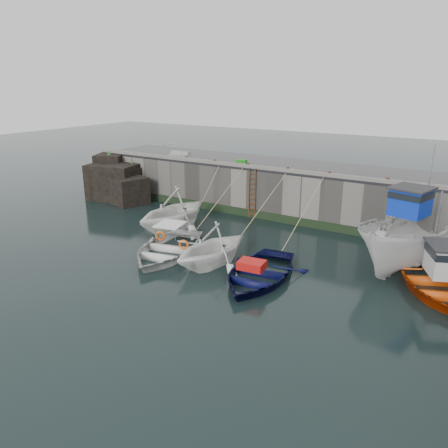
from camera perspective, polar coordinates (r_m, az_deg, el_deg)
The scene contains 24 objects.
ground at distance 19.30m, azimuth -5.17°, elevation -7.48°, with size 120.00×120.00×0.00m, color black.
quay_back at distance 29.20m, azimuth 9.57°, elevation 4.32°, with size 30.00×5.00×3.00m, color slate.
road_back at distance 28.87m, azimuth 9.74°, elevation 7.37°, with size 30.00×5.00×0.16m, color black.
kerb_back at distance 26.71m, azimuth 7.82°, elevation 7.01°, with size 30.00×0.30×0.20m, color slate.
algae_back at distance 27.27m, azimuth 7.39°, elevation 0.72°, with size 30.00×0.08×0.50m, color black.
rock_outcrop at distance 33.60m, azimuth -13.70°, elevation 5.44°, with size 5.85×4.24×3.41m.
ladder at distance 27.71m, azimuth 3.70°, elevation 4.00°, with size 0.51×0.08×3.20m.
boat_near_white at distance 26.08m, azimuth -6.56°, elevation -0.63°, with size 4.62×5.36×2.82m, color white.
boat_near_white_rope at distance 28.78m, azimuth -2.25°, elevation 1.27°, with size 0.04×3.30×3.10m, color tan, non-canonical shape.
boat_near_blue at distance 22.31m, azimuth -7.46°, elevation -3.95°, with size 4.00×5.60×1.16m, color silver.
boat_near_blue_rope at distance 26.28m, azimuth -0.33°, elevation -0.36°, with size 0.04×6.01×3.10m, color tan, non-canonical shape.
boat_near_blacktrim at distance 20.98m, azimuth -1.54°, elevation -5.25°, with size 3.85×4.46×2.35m, color white.
boat_near_blacktrim_rope at distance 25.13m, azimuth 4.87°, elevation -1.30°, with size 0.04×5.87×3.10m, color tan, non-canonical shape.
boat_near_navy at distance 19.51m, azimuth 4.47°, elevation -7.17°, with size 3.84×5.37×1.11m, color #090C38.
boat_near_navy_rope at distance 23.99m, azimuth 10.31°, elevation -2.49°, with size 0.04×6.16×3.10m, color tan, non-canonical shape.
boat_far_white at distance 22.12m, azimuth 23.15°, elevation -2.05°, with size 4.77×8.20×5.98m.
boat_far_orange at distance 20.43m, azimuth 26.28°, elevation -6.64°, with size 6.54×7.47×4.29m.
fish_crate at distance 29.06m, azimuth 2.33°, elevation 8.13°, with size 0.65×0.40×0.29m, color #1D8217.
railing at distance 32.06m, azimuth -5.91°, elevation 9.09°, with size 1.60×1.05×1.00m.
bollard_a at distance 29.13m, azimuth -1.18°, elevation 8.16°, with size 0.18×0.18×0.28m, color #3F1E0F.
bollard_b at distance 27.88m, azimuth 3.18°, elevation 7.69°, with size 0.18×0.18×0.28m, color #3F1E0F.
bollard_c at distance 26.71m, azimuth 8.31°, elevation 7.07°, with size 0.18×0.18×0.28m, color #3F1E0F.
bollard_d at distance 25.81m, azimuth 13.62°, elevation 6.38°, with size 0.18×0.18×0.28m, color #3F1E0F.
bollard_e at distance 25.04m, azimuth 20.59°, elevation 5.38°, with size 0.18×0.18×0.28m, color #3F1E0F.
Camera 1 is at (10.59, -13.85, 8.28)m, focal length 35.00 mm.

